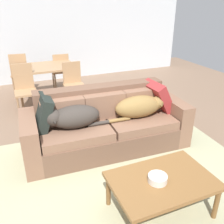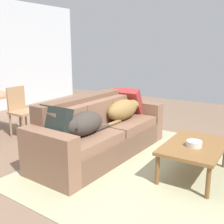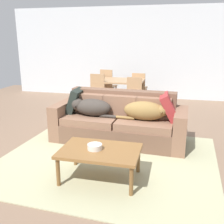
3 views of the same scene
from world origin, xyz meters
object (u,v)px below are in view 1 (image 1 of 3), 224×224
(dog_on_right_cushion, at_px, (140,106))
(bowl_on_coffee_table, at_px, (158,179))
(dining_table, at_px, (45,69))
(dining_chair_near_left, at_px, (25,87))
(throw_pillow_by_left_arm, at_px, (43,113))
(throw_pillow_by_right_arm, at_px, (158,96))
(dining_chair_far_left, at_px, (20,72))
(coffee_table, at_px, (162,183))
(couch, at_px, (106,126))
(dining_chair_near_right, at_px, (74,82))
(dog_on_left_cushion, at_px, (72,117))
(dining_chair_far_right, at_px, (61,69))

(dog_on_right_cushion, relative_size, bowl_on_coffee_table, 4.62)
(dining_table, xyz_separation_m, dining_chair_near_left, (-0.48, -0.52, -0.17))
(throw_pillow_by_left_arm, height_order, throw_pillow_by_right_arm, throw_pillow_by_right_arm)
(dining_table, relative_size, dining_chair_far_left, 1.30)
(coffee_table, xyz_separation_m, dining_chair_far_left, (-1.00, 4.29, 0.14))
(coffee_table, bearing_deg, couch, 91.82)
(dining_chair_near_right, bearing_deg, couch, -87.33)
(coffee_table, height_order, bowl_on_coffee_table, bowl_on_coffee_table)
(dining_chair_near_left, relative_size, dining_chair_near_right, 1.05)
(throw_pillow_by_left_arm, distance_m, dining_chair_far_left, 2.81)
(dining_table, bearing_deg, throw_pillow_by_right_arm, -59.55)
(dining_chair_near_left, bearing_deg, dining_chair_far_left, 91.08)
(dining_chair_near_right, height_order, dining_chair_far_left, dining_chair_far_left)
(dog_on_right_cushion, distance_m, dining_chair_far_left, 3.34)
(couch, bearing_deg, dog_on_left_cushion, -168.80)
(dog_on_left_cushion, xyz_separation_m, dining_chair_near_left, (-0.45, 1.82, -0.10))
(dog_on_left_cushion, xyz_separation_m, dog_on_right_cushion, (0.98, -0.05, 0.01))
(dining_chair_far_right, bearing_deg, dog_on_left_cushion, 82.80)
(throw_pillow_by_left_arm, distance_m, dining_chair_near_left, 1.67)
(throw_pillow_by_left_arm, height_order, dining_chair_far_right, throw_pillow_by_left_arm)
(bowl_on_coffee_table, height_order, dining_chair_far_left, dining_chair_far_left)
(dining_chair_near_left, bearing_deg, dog_on_left_cushion, -75.36)
(dog_on_right_cushion, xyz_separation_m, dining_chair_far_left, (-1.44, 3.02, -0.10))
(coffee_table, bearing_deg, dining_chair_near_right, 91.25)
(coffee_table, bearing_deg, dog_on_right_cushion, 71.16)
(bowl_on_coffee_table, relative_size, dining_chair_near_left, 0.20)
(couch, distance_m, dining_chair_far_right, 2.82)
(dining_table, xyz_separation_m, dining_chair_near_right, (0.45, -0.56, -0.17))
(throw_pillow_by_right_arm, bearing_deg, throw_pillow_by_left_arm, 177.06)
(throw_pillow_by_left_arm, height_order, dining_chair_near_right, throw_pillow_by_left_arm)
(dining_chair_near_left, height_order, dining_chair_near_right, dining_chair_near_left)
(throw_pillow_by_left_arm, height_order, dining_chair_near_left, dining_chair_near_left)
(throw_pillow_by_left_arm, xyz_separation_m, throw_pillow_by_right_arm, (1.71, -0.09, 0.01))
(throw_pillow_by_right_arm, bearing_deg, dining_table, 120.45)
(dog_on_left_cushion, xyz_separation_m, dining_chair_far_left, (-0.46, 2.97, -0.10))
(throw_pillow_by_right_arm, bearing_deg, dining_chair_far_left, 122.18)
(dining_chair_far_left, bearing_deg, throw_pillow_by_left_arm, 99.19)
(dining_table, bearing_deg, dining_chair_near_right, -51.24)
(dining_chair_near_right, bearing_deg, throw_pillow_by_left_arm, -115.29)
(couch, height_order, coffee_table, couch)
(dog_on_left_cushion, distance_m, coffee_table, 1.45)
(throw_pillow_by_right_arm, bearing_deg, dining_chair_far_right, 107.77)
(dining_table, bearing_deg, coffee_table, -81.95)
(dining_table, bearing_deg, dining_chair_far_left, 127.97)
(couch, height_order, throw_pillow_by_left_arm, throw_pillow_by_left_arm)
(dining_chair_far_left, bearing_deg, dining_chair_near_right, 135.41)
(dining_chair_near_right, relative_size, dining_chair_far_left, 0.95)
(couch, relative_size, throw_pillow_by_left_arm, 5.23)
(dining_chair_far_left, xyz_separation_m, dining_chair_far_right, (0.92, -0.08, -0.02))
(coffee_table, height_order, dining_chair_far_left, dining_chair_far_left)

